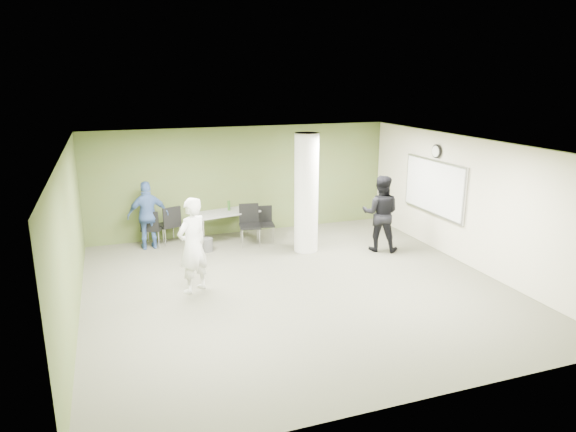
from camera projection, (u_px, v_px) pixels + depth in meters
name	position (u px, v px, depth m)	size (l,w,h in m)	color
floor	(296.00, 287.00, 10.16)	(8.00, 8.00, 0.00)	#565544
ceiling	(296.00, 145.00, 9.43)	(8.00, 8.00, 0.00)	white
wall_back	(243.00, 180.00, 13.44)	(8.00, 0.02, 2.80)	#545E2C
wall_left	(70.00, 240.00, 8.51)	(0.02, 8.00, 2.80)	#545E2C
wall_right_cream	(469.00, 202.00, 11.08)	(0.02, 8.00, 2.80)	beige
column	(306.00, 193.00, 11.94)	(0.56, 0.56, 2.80)	silver
whiteboard	(434.00, 187.00, 12.12)	(0.05, 2.30, 1.30)	silver
wall_clock	(436.00, 151.00, 11.90)	(0.06, 0.32, 0.32)	black
folding_table	(226.00, 213.00, 12.82)	(1.73, 1.02, 1.02)	gray
wastebasket	(207.00, 245.00, 12.20)	(0.27, 0.27, 0.31)	#4C4C4C
chair_back_left	(151.00, 226.00, 12.39)	(0.60, 0.60, 0.93)	black
chair_back_right	(170.00, 222.00, 12.62)	(0.61, 0.61, 0.97)	black
chair_table_left	(250.00, 221.00, 12.60)	(0.57, 0.57, 1.01)	black
chair_table_right	(265.00, 221.00, 12.96)	(0.49, 0.49, 0.87)	black
woman_white	(193.00, 245.00, 9.72)	(0.68, 0.45, 1.86)	white
man_black	(381.00, 213.00, 12.09)	(0.88, 0.69, 1.82)	black
man_blue	(148.00, 215.00, 12.23)	(0.97, 0.40, 1.65)	#3C5B96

